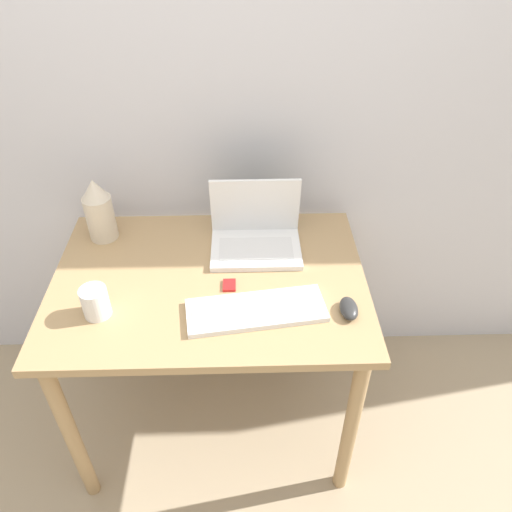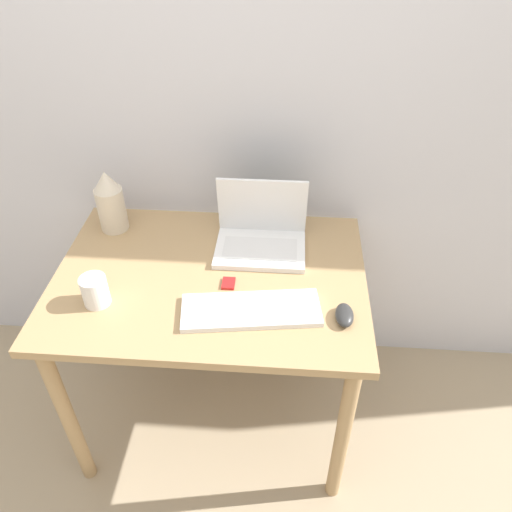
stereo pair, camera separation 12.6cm
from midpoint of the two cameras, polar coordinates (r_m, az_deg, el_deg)
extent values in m
plane|color=tan|center=(2.06, -3.67, -25.71)|extent=(12.00, 12.00, 0.00)
cube|color=silver|center=(1.79, -2.01, 18.97)|extent=(6.00, 0.05, 2.50)
cube|color=tan|center=(1.67, -3.14, -2.62)|extent=(1.04, 0.74, 0.03)
cylinder|color=tan|center=(1.87, -18.85, -17.13)|extent=(0.05, 0.05, 0.74)
cylinder|color=tan|center=(1.78, 11.99, -19.53)|extent=(0.05, 0.05, 0.74)
cylinder|color=tan|center=(2.25, -13.68, -4.00)|extent=(0.05, 0.05, 0.74)
cylinder|color=tan|center=(2.17, 10.50, -5.28)|extent=(0.05, 0.05, 0.74)
cube|color=white|center=(1.75, 2.54, 0.73)|extent=(0.31, 0.23, 0.02)
cube|color=silver|center=(1.74, 2.54, 0.80)|extent=(0.26, 0.12, 0.00)
cube|color=white|center=(1.76, 2.77, 5.69)|extent=(0.31, 0.04, 0.22)
cube|color=black|center=(1.77, 2.79, 5.93)|extent=(0.28, 0.03, 0.19)
cube|color=white|center=(1.53, 1.81, -6.29)|extent=(0.44, 0.21, 0.02)
cube|color=silver|center=(1.52, 1.81, -6.02)|extent=(0.40, 0.17, 0.00)
ellipsoid|color=#2D2D2D|center=(1.54, 12.41, -6.70)|extent=(0.06, 0.10, 0.04)
cylinder|color=beige|center=(1.88, -14.34, 5.15)|extent=(0.10, 0.10, 0.17)
cone|color=beige|center=(1.82, -14.92, 8.25)|extent=(0.10, 0.10, 0.07)
cube|color=red|center=(1.62, -0.94, -3.22)|extent=(0.04, 0.06, 0.01)
cylinder|color=white|center=(1.59, -15.79, -3.92)|extent=(0.08, 0.08, 0.10)
camera|label=1|loc=(0.06, -87.72, 1.84)|focal=35.00mm
camera|label=2|loc=(0.06, 92.28, -1.84)|focal=35.00mm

